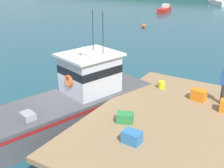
% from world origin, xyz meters
% --- Properties ---
extents(ground_plane, '(200.00, 200.00, 0.00)m').
position_xyz_m(ground_plane, '(0.00, 0.00, 0.00)').
color(ground_plane, '#1E4C5B').
extents(dock, '(6.00, 9.00, 1.20)m').
position_xyz_m(dock, '(4.80, 0.00, 1.07)').
color(dock, '#4C3D2D').
rests_on(dock, ground).
extents(main_fishing_boat, '(4.78, 9.90, 4.80)m').
position_xyz_m(main_fishing_boat, '(0.37, 0.05, 1.01)').
color(main_fishing_boat, '#4C4C51').
rests_on(main_fishing_boat, ground).
extents(crate_stack_near_edge, '(0.61, 0.46, 0.41)m').
position_xyz_m(crate_stack_near_edge, '(4.17, -2.12, 1.41)').
color(crate_stack_near_edge, '#3370B2').
rests_on(crate_stack_near_edge, dock).
extents(crate_stack_mid_dock, '(0.72, 0.63, 0.36)m').
position_xyz_m(crate_stack_mid_dock, '(3.31, -1.03, 1.38)').
color(crate_stack_mid_dock, '#2D8442').
rests_on(crate_stack_mid_dock, dock).
extents(crate_single_far, '(0.65, 0.50, 0.47)m').
position_xyz_m(crate_single_far, '(5.07, 2.32, 1.43)').
color(crate_single_far, orange).
rests_on(crate_single_far, dock).
extents(bait_bucket, '(0.32, 0.32, 0.34)m').
position_xyz_m(bait_bucket, '(3.21, 2.71, 1.37)').
color(bait_bucket, yellow).
rests_on(bait_bucket, dock).
extents(moored_boat_far_right, '(4.51, 4.96, 1.42)m').
position_xyz_m(moored_boat_far_right, '(-4.13, 46.41, 0.49)').
color(moored_boat_far_right, silver).
rests_on(moored_boat_far_right, ground).
extents(moored_boat_mid_harbor, '(1.54, 4.67, 1.17)m').
position_xyz_m(moored_boat_mid_harbor, '(-8.90, 33.35, 0.40)').
color(moored_boat_mid_harbor, red).
rests_on(moored_boat_mid_harbor, ground).
extents(mooring_buoy_channel_marker, '(0.34, 0.34, 0.34)m').
position_xyz_m(mooring_buoy_channel_marker, '(-6.40, 20.88, 0.17)').
color(mooring_buoy_channel_marker, red).
rests_on(mooring_buoy_channel_marker, ground).
extents(mooring_buoy_inshore, '(0.46, 0.46, 0.46)m').
position_xyz_m(mooring_buoy_inshore, '(-6.44, 20.92, 0.23)').
color(mooring_buoy_inshore, '#EA5B19').
rests_on(mooring_buoy_inshore, ground).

